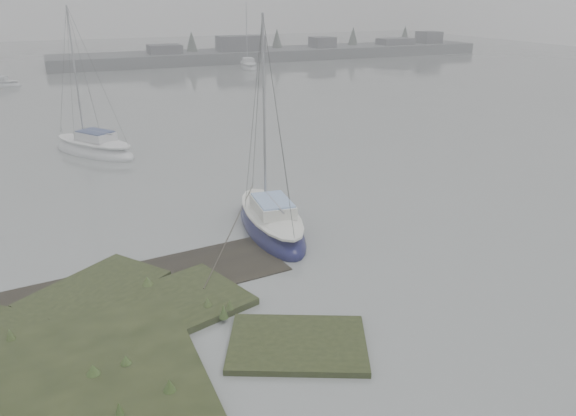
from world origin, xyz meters
The scene contains 5 objects.
ground centered at (0.00, 30.00, 0.00)m, with size 160.00×160.00×0.00m, color slate.
far_shoreline centered at (26.84, 61.90, 0.85)m, with size 60.00×8.00×4.15m.
sailboat_main centered at (2.70, 6.84, 0.26)m, with size 2.56×6.18×8.48m.
sailboat_white centered at (-2.41, 20.97, 0.26)m, with size 5.04×6.13×8.54m.
sailboat_far_b centered at (18.50, 53.89, 0.25)m, with size 3.10×6.00×8.08m.
Camera 1 is at (-4.55, -11.58, 8.48)m, focal length 35.00 mm.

